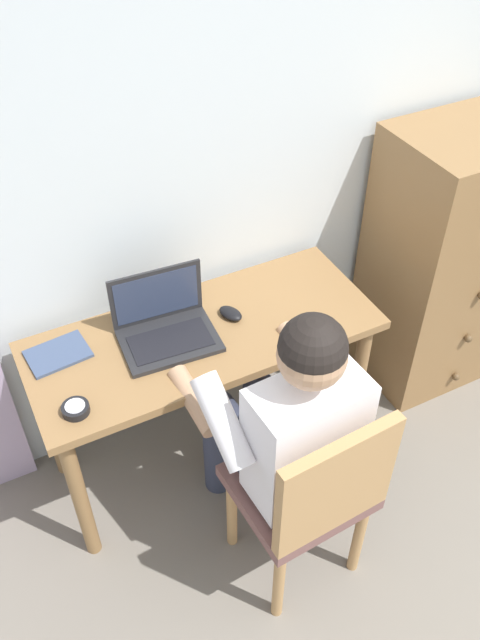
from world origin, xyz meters
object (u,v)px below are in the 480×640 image
object	(u,v)px
notebook_pad	(58,354)
dresser	(442,262)
desk	(204,354)
laptop	(165,325)
desk_clock	(76,409)
computer_mouse	(231,313)
chair	(311,493)
person_seated	(283,419)

from	to	relation	value
notebook_pad	dresser	bearing A→B (deg)	-8.54
desk	dresser	world-z (taller)	dresser
laptop	desk_clock	bearing A→B (deg)	-153.00
dresser	computer_mouse	size ratio (longest dim) A/B	12.32
computer_mouse	laptop	bearing A→B (deg)	155.22
laptop	desk_clock	world-z (taller)	laptop
chair	computer_mouse	world-z (taller)	chair
computer_mouse	desk_clock	world-z (taller)	computer_mouse
dresser	computer_mouse	bearing A→B (deg)	-179.65
laptop	chair	bearing A→B (deg)	-72.81
chair	laptop	world-z (taller)	laptop
laptop	notebook_pad	size ratio (longest dim) A/B	1.70
laptop	dresser	bearing A→B (deg)	-0.41
desk	person_seated	distance (m)	0.47
chair	notebook_pad	xyz separation A→B (m)	(-0.59, 0.77, 0.23)
notebook_pad	laptop	bearing A→B (deg)	-17.26
person_seated	desk_clock	size ratio (longest dim) A/B	13.49
person_seated	notebook_pad	bearing A→B (deg)	134.89
dresser	computer_mouse	xyz separation A→B (m)	(-1.04, -0.01, 0.13)
desk	person_seated	size ratio (longest dim) A/B	1.06
computer_mouse	person_seated	bearing A→B (deg)	-117.21
desk	person_seated	bearing A→B (deg)	-80.54
laptop	desk_clock	size ratio (longest dim) A/B	3.96
dresser	person_seated	bearing A→B (deg)	-155.58
desk	computer_mouse	distance (m)	0.18
dresser	notebook_pad	distance (m)	1.67
person_seated	notebook_pad	world-z (taller)	person_seated
chair	person_seated	world-z (taller)	person_seated
person_seated	desk_clock	xyz separation A→B (m)	(-0.60, 0.30, 0.05)
computer_mouse	chair	bearing A→B (deg)	-114.78
dresser	notebook_pad	size ratio (longest dim) A/B	5.86
chair	notebook_pad	world-z (taller)	chair
computer_mouse	dresser	bearing A→B (deg)	-20.94
desk	notebook_pad	xyz separation A→B (m)	(-0.50, 0.12, 0.12)
desk	notebook_pad	bearing A→B (deg)	166.17
computer_mouse	notebook_pad	bearing A→B (deg)	150.28
desk	dresser	distance (m)	1.17
desk_clock	laptop	bearing A→B (deg)	27.00
computer_mouse	desk_clock	bearing A→B (deg)	174.67
notebook_pad	person_seated	bearing A→B (deg)	-50.67
desk	laptop	distance (m)	0.21
dresser	chair	size ratio (longest dim) A/B	1.37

